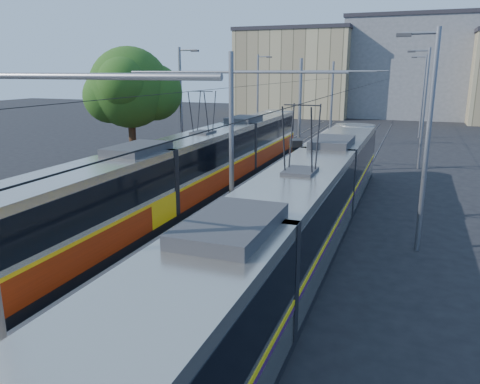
% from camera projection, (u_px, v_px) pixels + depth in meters
% --- Properties ---
extents(ground, '(160.00, 160.00, 0.00)m').
position_uv_depth(ground, '(126.00, 316.00, 12.94)').
color(ground, black).
rests_on(ground, ground).
extents(platform, '(4.00, 50.00, 0.30)m').
position_uv_depth(platform, '(286.00, 180.00, 28.31)').
color(platform, gray).
rests_on(platform, ground).
extents(tactile_strip_left, '(0.70, 50.00, 0.01)m').
position_uv_depth(tactile_strip_left, '(263.00, 175.00, 28.76)').
color(tactile_strip_left, gray).
rests_on(tactile_strip_left, platform).
extents(tactile_strip_right, '(0.70, 50.00, 0.01)m').
position_uv_depth(tactile_strip_right, '(310.00, 179.00, 27.78)').
color(tactile_strip_right, gray).
rests_on(tactile_strip_right, platform).
extents(rails, '(8.71, 70.00, 0.03)m').
position_uv_depth(rails, '(286.00, 182.00, 28.35)').
color(rails, gray).
rests_on(rails, ground).
extents(tram_left, '(2.43, 32.04, 5.50)m').
position_uv_depth(tram_left, '(204.00, 162.00, 25.48)').
color(tram_left, black).
rests_on(tram_left, ground).
extents(tram_right, '(2.43, 31.08, 5.50)m').
position_uv_depth(tram_right, '(299.00, 214.00, 15.83)').
color(tram_right, black).
rests_on(tram_right, ground).
extents(catenary, '(9.20, 70.00, 7.00)m').
position_uv_depth(catenary, '(274.00, 110.00, 24.63)').
color(catenary, slate).
rests_on(catenary, platform).
extents(street_lamps, '(15.18, 38.22, 8.00)m').
position_uv_depth(street_lamps, '(303.00, 107.00, 30.92)').
color(street_lamps, slate).
rests_on(street_lamps, ground).
extents(shelter, '(1.02, 1.21, 2.30)m').
position_uv_depth(shelter, '(295.00, 158.00, 27.88)').
color(shelter, black).
rests_on(shelter, platform).
extents(tree, '(5.52, 5.10, 8.02)m').
position_uv_depth(tree, '(136.00, 89.00, 29.26)').
color(tree, '#382314').
rests_on(tree, ground).
extents(building_left, '(16.32, 12.24, 12.37)m').
position_uv_depth(building_left, '(297.00, 73.00, 69.14)').
color(building_left, tan).
rests_on(building_left, ground).
extents(building_centre, '(18.36, 14.28, 13.86)m').
position_uv_depth(building_centre, '(413.00, 67.00, 67.16)').
color(building_centre, gray).
rests_on(building_centre, ground).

